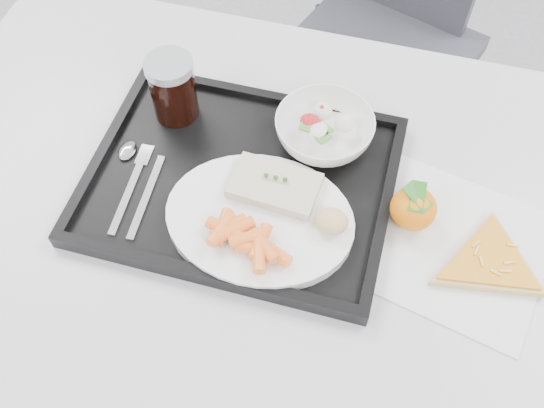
{
  "coord_description": "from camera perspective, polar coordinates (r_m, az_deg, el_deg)",
  "views": [
    {
      "loc": [
        0.13,
        -0.17,
        1.5
      ],
      "look_at": [
        -0.0,
        0.3,
        0.77
      ],
      "focal_mm": 40.0,
      "sensor_mm": 36.0,
      "label": 1
    }
  ],
  "objects": [
    {
      "name": "salad_bowl",
      "position": [
        0.94,
        4.94,
        6.95
      ],
      "size": [
        0.15,
        0.15,
        0.05
      ],
      "color": "white",
      "rests_on": "tray"
    },
    {
      "name": "bread_roll",
      "position": [
        0.83,
        5.61,
        -1.62
      ],
      "size": [
        0.05,
        0.04,
        0.03
      ],
      "color": "tan",
      "rests_on": "dinner_plate"
    },
    {
      "name": "table",
      "position": [
        0.95,
        0.18,
        -2.78
      ],
      "size": [
        1.2,
        0.8,
        0.75
      ],
      "color": "#B9BABC",
      "rests_on": "ground"
    },
    {
      "name": "pizza_slice",
      "position": [
        0.89,
        19.73,
        -5.2
      ],
      "size": [
        0.26,
        0.26,
        0.02
      ],
      "color": "tan",
      "rests_on": "napkin"
    },
    {
      "name": "tray",
      "position": [
        0.91,
        -2.95,
        2.16
      ],
      "size": [
        0.45,
        0.35,
        0.03
      ],
      "color": "black",
      "rests_on": "table"
    },
    {
      "name": "cola_glass",
      "position": [
        0.96,
        -9.33,
        10.78
      ],
      "size": [
        0.07,
        0.07,
        0.11
      ],
      "color": "black",
      "rests_on": "tray"
    },
    {
      "name": "fish_fillet",
      "position": [
        0.87,
        0.26,
        1.76
      ],
      "size": [
        0.13,
        0.08,
        0.02
      ],
      "color": "beige",
      "rests_on": "dinner_plate"
    },
    {
      "name": "dinner_plate",
      "position": [
        0.86,
        -1.17,
        -1.45
      ],
      "size": [
        0.27,
        0.27,
        0.02
      ],
      "color": "white",
      "rests_on": "tray"
    },
    {
      "name": "tangerine",
      "position": [
        0.88,
        13.17,
        -0.4
      ],
      "size": [
        0.09,
        0.09,
        0.07
      ],
      "color": "#FD9B03",
      "rests_on": "napkin"
    },
    {
      "name": "chair",
      "position": [
        1.56,
        10.67,
        17.61
      ],
      "size": [
        0.53,
        0.54,
        0.93
      ],
      "color": "#323238",
      "rests_on": "ground"
    },
    {
      "name": "napkin",
      "position": [
        0.9,
        16.71,
        -3.87
      ],
      "size": [
        0.3,
        0.29,
        0.0
      ],
      "color": "silver",
      "rests_on": "table"
    },
    {
      "name": "carrot_pile",
      "position": [
        0.81,
        -2.59,
        -3.24
      ],
      "size": [
        0.13,
        0.08,
        0.03
      ],
      "color": "orange",
      "rests_on": "dinner_plate"
    },
    {
      "name": "salad_contents",
      "position": [
        0.93,
        4.66,
        7.56
      ],
      "size": [
        0.08,
        0.08,
        0.03
      ],
      "color": "red",
      "rests_on": "salad_bowl"
    },
    {
      "name": "cutlery",
      "position": [
        0.93,
        -12.77,
        2.6
      ],
      "size": [
        0.08,
        0.17,
        0.01
      ],
      "color": "silver",
      "rests_on": "tray"
    }
  ]
}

